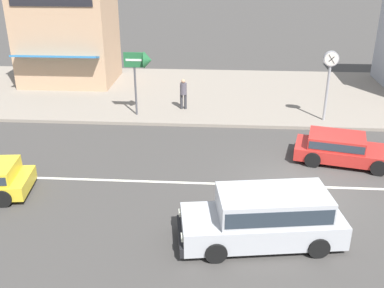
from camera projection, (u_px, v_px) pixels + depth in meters
ground_plane at (301, 187)px, 15.75m from camera, size 160.00×160.00×0.00m
lane_centre_stripe at (301, 186)px, 15.75m from camera, size 50.40×0.14×0.01m
kerb_strip at (273, 95)px, 25.20m from camera, size 68.00×10.00×0.15m
hatchback_red_2 at (342, 148)px, 17.33m from camera, size 4.17×2.46×1.10m
minivan_silver_3 at (266, 215)px, 12.53m from camera, size 4.80×2.35×1.56m
street_clock at (330, 69)px, 20.35m from camera, size 0.68×0.22×3.28m
arrow_signboard at (145, 63)px, 20.92m from camera, size 1.32×0.77×3.10m
pedestrian_by_shop at (183, 92)px, 22.45m from camera, size 0.34×0.34×1.55m
shopfront_corner_warung at (68, 36)px, 26.38m from camera, size 5.38×4.97×5.41m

